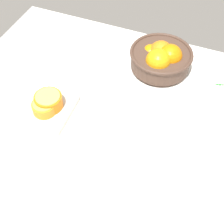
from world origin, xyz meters
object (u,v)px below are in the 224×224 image
Objects in this scene: cutting_board at (33,105)px; orange_half_1 at (49,101)px; orange_half_0 at (44,107)px; fruit_bowl at (161,58)px; spoon at (141,163)px.

orange_half_1 is (5.86, 1.11, 3.25)cm from cutting_board.
orange_half_0 is (5.57, -1.27, 2.80)cm from cutting_board.
fruit_bowl reaches higher than spoon.
orange_half_1 is (0.29, 2.38, 0.44)cm from orange_half_0.
spoon is at bearing -13.64° from orange_half_1.
spoon is at bearing -80.69° from fruit_bowl.
cutting_board is 40.13cm from spoon.
cutting_board is at bearing 167.17° from orange_half_0.
orange_half_0 is at bearing 170.33° from spoon.
cutting_board is (-32.94, -32.96, -3.95)cm from fruit_bowl.
cutting_board is 3.51× the size of orange_half_0.
fruit_bowl is 1.34× the size of spoon.
fruit_bowl is 2.52× the size of orange_half_1.
cutting_board is at bearing 169.88° from spoon.
cutting_board is at bearing -134.99° from fruit_bowl.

